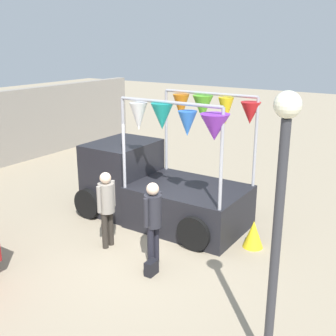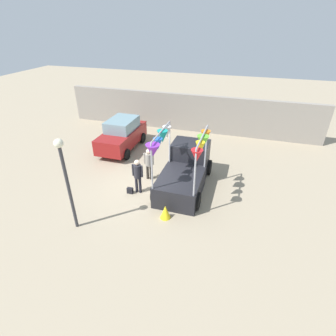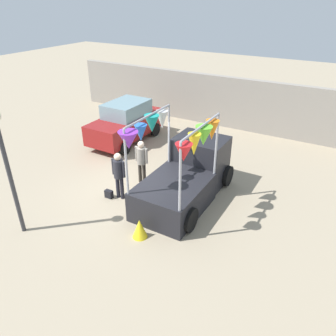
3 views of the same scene
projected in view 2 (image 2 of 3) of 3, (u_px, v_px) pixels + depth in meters
The scene contains 9 objects.
ground_plane at pixel (150, 187), 12.75m from camera, with size 60.00×60.00×0.00m, color gray.
vendor_truck at pixel (185, 168), 12.54m from camera, with size 2.49×4.19×3.10m.
parked_car at pixel (122, 134), 16.07m from camera, with size 1.88×4.00×1.88m.
person_customer at pixel (138, 173), 11.89m from camera, with size 0.53×0.34×1.71m.
person_vendor at pixel (149, 161), 12.91m from camera, with size 0.53×0.34×1.68m.
handbag at pixel (130, 191), 12.26m from camera, with size 0.28×0.16×0.28m, color black.
street_lamp at pixel (65, 173), 9.14m from camera, with size 0.32×0.32×3.75m.
brick_boundary_wall at pixel (188, 113), 18.61m from camera, with size 18.00×0.36×2.60m, color gray.
folded_kite_bundle_sunflower at pixel (165, 212), 10.66m from camera, with size 0.44×0.44×0.60m, color yellow.
Camera 2 is at (3.95, -9.86, 7.17)m, focal length 28.00 mm.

